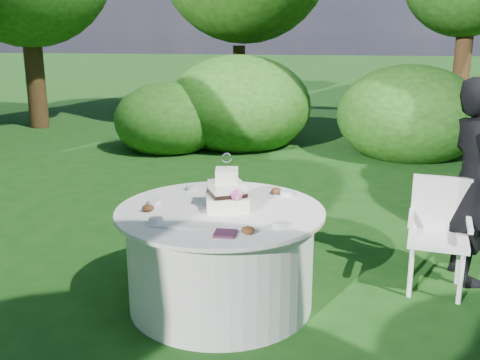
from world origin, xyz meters
The scene contains 9 objects.
ground centered at (0.00, 0.00, 0.00)m, with size 80.00×80.00×0.00m, color #133A10.
napkins centered at (0.13, -0.52, 0.78)m, with size 0.14×0.14×0.02m, color #401B32.
feather_plume centered at (-0.21, -0.44, 0.78)m, with size 0.48×0.07×0.01m, color silver.
guest centered at (1.97, 0.76, 0.85)m, with size 0.62×0.41×1.71m, color black.
table centered at (0.00, 0.00, 0.39)m, with size 1.56×1.56×0.77m.
cake centered at (0.05, 0.03, 0.88)m, with size 0.37×0.37×0.42m.
chair centered at (1.69, 0.56, 0.52)m, with size 0.54×0.53×0.91m.
votives centered at (-0.06, 0.04, 0.79)m, with size 1.08×0.94×0.04m.
petal_cups centered at (0.05, -0.05, 0.79)m, with size 0.99×1.03×0.05m.
Camera 1 is at (0.73, -3.90, 2.08)m, focal length 42.00 mm.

